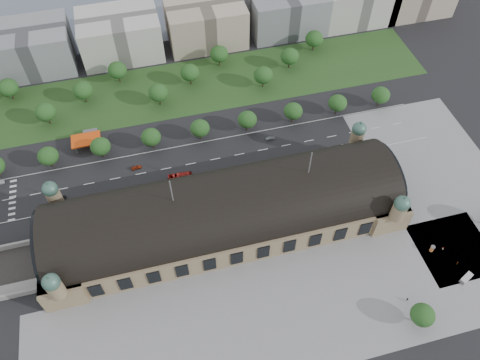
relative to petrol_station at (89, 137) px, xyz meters
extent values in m
plane|color=black|center=(53.91, -65.28, -2.95)|extent=(900.00, 900.00, 0.00)
cube|color=#8D7658|center=(53.91, -65.28, 3.05)|extent=(150.00, 40.00, 12.00)
cube|color=#8D7658|center=(-13.09, -65.28, 3.05)|extent=(16.00, 43.00, 12.00)
cube|color=#8D7658|center=(120.91, -65.28, 3.05)|extent=(16.00, 43.00, 12.00)
cylinder|color=black|center=(53.91, -65.28, 9.05)|extent=(144.00, 37.60, 37.60)
cylinder|color=black|center=(-19.09, -65.28, 11.05)|extent=(1.20, 32.00, 32.00)
cylinder|color=black|center=(126.91, -65.28, 11.05)|extent=(1.20, 32.00, 32.00)
cylinder|color=#8D7658|center=(-13.09, -44.28, 13.05)|extent=(6.00, 6.00, 8.00)
sphere|color=#416859|center=(-13.09, -44.28, 18.55)|extent=(6.40, 6.40, 6.40)
cone|color=#416859|center=(-13.09, -44.28, 22.55)|extent=(1.00, 1.00, 2.50)
cylinder|color=#8D7658|center=(120.91, -44.28, 13.05)|extent=(6.00, 6.00, 8.00)
sphere|color=#416859|center=(120.91, -44.28, 18.55)|extent=(6.40, 6.40, 6.40)
cone|color=#416859|center=(120.91, -44.28, 22.55)|extent=(1.00, 1.00, 2.50)
cylinder|color=#8D7658|center=(-13.09, -86.28, 13.05)|extent=(6.00, 6.00, 8.00)
sphere|color=#416859|center=(-13.09, -86.28, 18.55)|extent=(6.40, 6.40, 6.40)
cone|color=#416859|center=(-13.09, -86.28, 22.55)|extent=(1.00, 1.00, 2.50)
cylinder|color=#8D7658|center=(120.91, -86.28, 13.05)|extent=(6.00, 6.00, 8.00)
sphere|color=#416859|center=(120.91, -86.28, 18.55)|extent=(6.40, 6.40, 6.40)
cone|color=#416859|center=(120.91, -86.28, 22.55)|extent=(1.00, 1.00, 2.50)
cylinder|color=#59595B|center=(33.91, -65.28, 28.55)|extent=(0.50, 0.50, 12.00)
cylinder|color=#59595B|center=(88.91, -65.28, 28.55)|extent=(0.50, 0.50, 12.00)
cube|color=gray|center=(63.91, -109.28, -2.95)|extent=(190.00, 48.00, 0.12)
cube|color=gray|center=(156.91, -65.28, -2.95)|extent=(56.00, 100.00, 0.12)
cube|color=black|center=(33.91, -27.28, -2.95)|extent=(260.00, 26.00, 0.10)
cube|color=#2A481D|center=(38.91, 27.72, -2.95)|extent=(300.00, 45.00, 0.10)
cube|color=#E5460D|center=(-1.09, -3.28, 1.75)|extent=(14.00, 9.00, 0.70)
cube|color=#59595B|center=(0.91, 2.72, -1.35)|extent=(7.00, 5.00, 3.20)
cylinder|color=#59595B|center=(-6.59, -0.08, -0.75)|extent=(0.50, 0.50, 4.40)
cylinder|color=#59595B|center=(4.41, -0.08, -0.75)|extent=(0.50, 0.50, 4.40)
cylinder|color=#59595B|center=(-6.59, -6.48, -0.75)|extent=(0.50, 0.50, 4.40)
cylinder|color=#59595B|center=(4.41, -6.48, -0.75)|extent=(0.50, 0.50, 4.40)
cube|color=gray|center=(-26.09, 67.72, 9.05)|extent=(45.00, 32.00, 24.00)
cube|color=beige|center=(23.91, 67.72, 9.05)|extent=(45.00, 32.00, 24.00)
cube|color=#BBA893|center=(73.91, 67.72, 9.05)|extent=(45.00, 32.00, 24.00)
cube|color=gray|center=(123.91, 67.72, 9.05)|extent=(45.00, 32.00, 24.00)
cube|color=beige|center=(168.91, 67.72, 9.05)|extent=(45.00, 32.00, 24.00)
cylinder|color=#2D2116|center=(-18.09, -12.28, -0.79)|extent=(0.70, 0.70, 4.32)
ellipsoid|color=#244A1A|center=(-18.09, -12.28, 4.49)|extent=(9.60, 9.60, 8.16)
cylinder|color=#2D2116|center=(5.91, -12.28, -0.79)|extent=(0.70, 0.70, 4.32)
ellipsoid|color=#244A1A|center=(5.91, -12.28, 4.49)|extent=(9.60, 9.60, 8.16)
cylinder|color=#2D2116|center=(29.91, -12.28, -0.79)|extent=(0.70, 0.70, 4.32)
ellipsoid|color=#244A1A|center=(29.91, -12.28, 4.49)|extent=(9.60, 9.60, 8.16)
cylinder|color=#2D2116|center=(53.91, -12.28, -0.79)|extent=(0.70, 0.70, 4.32)
ellipsoid|color=#244A1A|center=(53.91, -12.28, 4.49)|extent=(9.60, 9.60, 8.16)
cylinder|color=#2D2116|center=(77.91, -12.28, -0.79)|extent=(0.70, 0.70, 4.32)
ellipsoid|color=#244A1A|center=(77.91, -12.28, 4.49)|extent=(9.60, 9.60, 8.16)
cylinder|color=#2D2116|center=(101.91, -12.28, -0.79)|extent=(0.70, 0.70, 4.32)
ellipsoid|color=#244A1A|center=(101.91, -12.28, 4.49)|extent=(9.60, 9.60, 8.16)
cylinder|color=#2D2116|center=(125.91, -12.28, -0.79)|extent=(0.70, 0.70, 4.32)
ellipsoid|color=#244A1A|center=(125.91, -12.28, 4.49)|extent=(9.60, 9.60, 8.16)
cylinder|color=#2D2116|center=(149.91, -12.28, -0.79)|extent=(0.70, 0.70, 4.32)
ellipsoid|color=#244A1A|center=(149.91, -12.28, 4.49)|extent=(9.60, 9.60, 8.16)
cylinder|color=#2D2116|center=(-38.09, 41.72, -0.61)|extent=(0.70, 0.70, 4.68)
ellipsoid|color=#244A1A|center=(-38.09, 41.72, 5.11)|extent=(10.40, 10.40, 8.84)
cylinder|color=#2D2116|center=(-19.09, 17.72, -0.61)|extent=(0.70, 0.70, 4.68)
ellipsoid|color=#244A1A|center=(-19.09, 17.72, 5.11)|extent=(10.40, 10.40, 8.84)
cylinder|color=#2D2116|center=(-0.09, 29.72, -0.61)|extent=(0.70, 0.70, 4.68)
ellipsoid|color=#244A1A|center=(-0.09, 29.72, 5.11)|extent=(10.40, 10.40, 8.84)
cylinder|color=#2D2116|center=(18.91, 41.72, -0.61)|extent=(0.70, 0.70, 4.68)
ellipsoid|color=#244A1A|center=(18.91, 41.72, 5.11)|extent=(10.40, 10.40, 8.84)
cylinder|color=#2D2116|center=(37.91, 17.72, -0.61)|extent=(0.70, 0.70, 4.68)
ellipsoid|color=#244A1A|center=(37.91, 17.72, 5.11)|extent=(10.40, 10.40, 8.84)
cylinder|color=#2D2116|center=(56.91, 29.72, -0.61)|extent=(0.70, 0.70, 4.68)
ellipsoid|color=#244A1A|center=(56.91, 29.72, 5.11)|extent=(10.40, 10.40, 8.84)
cylinder|color=#2D2116|center=(75.91, 41.72, -0.61)|extent=(0.70, 0.70, 4.68)
ellipsoid|color=#244A1A|center=(75.91, 41.72, 5.11)|extent=(10.40, 10.40, 8.84)
cylinder|color=#2D2116|center=(94.91, 17.72, -0.61)|extent=(0.70, 0.70, 4.68)
ellipsoid|color=#244A1A|center=(94.91, 17.72, 5.11)|extent=(10.40, 10.40, 8.84)
cylinder|color=#2D2116|center=(113.91, 29.72, -0.61)|extent=(0.70, 0.70, 4.68)
ellipsoid|color=#244A1A|center=(113.91, 29.72, 5.11)|extent=(10.40, 10.40, 8.84)
cylinder|color=#2D2116|center=(132.91, 41.72, -0.61)|extent=(0.70, 0.70, 4.68)
ellipsoid|color=#244A1A|center=(132.91, 41.72, 5.11)|extent=(10.40, 10.40, 8.84)
cylinder|color=#2D2116|center=(113.91, -125.28, -0.97)|extent=(0.70, 0.70, 3.96)
ellipsoid|color=#244A1A|center=(113.91, -125.28, 3.87)|extent=(9.00, 9.00, 7.65)
imported|color=black|center=(-15.13, -33.37, -2.23)|extent=(5.40, 2.91, 1.44)
imported|color=maroon|center=(20.39, -23.59, -2.24)|extent=(5.13, 2.58, 1.43)
imported|color=#182343|center=(42.77, -38.15, -2.22)|extent=(4.28, 1.73, 1.46)
imported|color=#5A5B61|center=(87.45, -21.46, -2.20)|extent=(4.58, 1.65, 1.50)
imported|color=silver|center=(118.58, -35.87, -2.16)|extent=(5.85, 3.03, 1.57)
imported|color=black|center=(-26.09, -40.28, -2.28)|extent=(4.13, 3.42, 1.33)
imported|color=maroon|center=(7.94, -44.02, -2.19)|extent=(6.02, 4.82, 1.52)
imported|color=#192346|center=(-7.77, -43.76, -2.31)|extent=(4.60, 4.06, 1.28)
imported|color=slate|center=(2.12, -44.28, -2.23)|extent=(4.44, 3.78, 1.44)
imported|color=silver|center=(23.96, -44.28, -2.31)|extent=(3.95, 3.39, 1.28)
imported|color=#959A9D|center=(22.34, -44.28, -2.21)|extent=(5.69, 5.29, 1.48)
imported|color=black|center=(30.34, -40.28, -2.30)|extent=(4.77, 3.82, 1.29)
imported|color=red|center=(39.53, -34.96, -1.35)|extent=(11.59, 3.34, 3.19)
imported|color=beige|center=(57.11, -38.01, -1.47)|extent=(10.74, 3.13, 2.95)
imported|color=#B8B0AA|center=(62.20, -38.07, -1.29)|extent=(12.05, 3.65, 3.31)
cube|color=#BDBDBF|center=(140.76, -114.28, -1.72)|extent=(6.11, 4.44, 2.46)
cube|color=#BDBDBF|center=(138.87, -115.15, -2.10)|extent=(2.25, 2.53, 1.70)
cylinder|color=#C8323E|center=(133.91, -98.98, -1.34)|extent=(1.50, 1.50, 3.21)
cylinder|color=#59595B|center=(133.91, -98.98, 0.37)|extent=(1.82, 1.82, 0.27)
imported|color=gray|center=(141.14, -107.22, -2.00)|extent=(0.81, 0.81, 1.90)
imported|color=gray|center=(113.87, -116.54, -2.03)|extent=(1.26, 1.13, 1.84)
imported|color=gray|center=(139.02, -99.55, -2.14)|extent=(0.76, 0.92, 1.63)
camera|label=1|loc=(32.64, -172.80, 168.64)|focal=35.00mm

